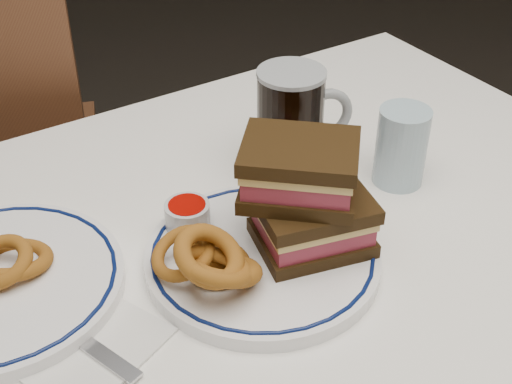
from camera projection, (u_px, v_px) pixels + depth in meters
dining_table at (229, 323)px, 0.93m from camera, size 1.27×0.87×0.75m
main_plate at (263, 257)px, 0.86m from camera, size 0.28×0.28×0.02m
reuben_sandwich at (306, 196)px, 0.83m from camera, size 0.17×0.17×0.14m
onion_rings_main at (212, 262)px, 0.79m from camera, size 0.12×0.13×0.10m
ketchup_ramekin at (187, 214)px, 0.89m from camera, size 0.06×0.06×0.03m
beer_mug at (292, 121)px, 0.99m from camera, size 0.14×0.09×0.16m
water_glass at (401, 146)px, 0.98m from camera, size 0.07×0.07×0.11m
onion_rings_far at (7, 261)px, 0.82m from camera, size 0.10×0.10×0.06m
napkin_fork at (80, 341)px, 0.76m from camera, size 0.19×0.20×0.01m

